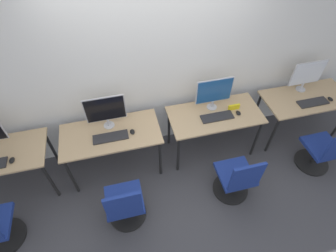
% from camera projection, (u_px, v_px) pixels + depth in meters
% --- Properties ---
extents(ground_plane, '(20.00, 20.00, 0.00)m').
position_uv_depth(ground_plane, '(170.00, 174.00, 3.80)').
color(ground_plane, '#3D3D42').
extents(wall_back, '(12.00, 0.05, 2.80)m').
position_uv_depth(wall_back, '(156.00, 63.00, 3.26)').
color(wall_back, silver).
rests_on(wall_back, ground_plane).
extents(mouse_far_left, '(0.06, 0.09, 0.03)m').
position_uv_depth(mouse_far_left, '(12.00, 160.00, 3.04)').
color(mouse_far_left, black).
rests_on(mouse_far_left, desk_far_left).
extents(desk_left, '(1.27, 0.63, 0.75)m').
position_uv_depth(desk_left, '(111.00, 138.00, 3.40)').
color(desk_left, tan).
rests_on(desk_left, ground_plane).
extents(monitor_left, '(0.50, 0.14, 0.48)m').
position_uv_depth(monitor_left, '(105.00, 110.00, 3.23)').
color(monitor_left, '#B2B2B7').
rests_on(monitor_left, desk_left).
extents(keyboard_left, '(0.44, 0.15, 0.02)m').
position_uv_depth(keyboard_left, '(111.00, 137.00, 3.28)').
color(keyboard_left, '#262628').
rests_on(keyboard_left, desk_left).
extents(mouse_left, '(0.06, 0.09, 0.03)m').
position_uv_depth(mouse_left, '(132.00, 132.00, 3.33)').
color(mouse_left, black).
rests_on(mouse_left, desk_left).
extents(office_chair_left, '(0.48, 0.48, 0.86)m').
position_uv_depth(office_chair_left, '(125.00, 206.00, 3.11)').
color(office_chair_left, black).
rests_on(office_chair_left, ground_plane).
extents(desk_right, '(1.27, 0.63, 0.75)m').
position_uv_depth(desk_right, '(214.00, 118.00, 3.63)').
color(desk_right, tan).
rests_on(desk_right, ground_plane).
extents(monitor_right, '(0.50, 0.14, 0.48)m').
position_uv_depth(monitor_right, '(214.00, 92.00, 3.46)').
color(monitor_right, '#B2B2B7').
rests_on(monitor_right, desk_right).
extents(keyboard_right, '(0.44, 0.15, 0.02)m').
position_uv_depth(keyboard_right, '(217.00, 117.00, 3.52)').
color(keyboard_right, '#262628').
rests_on(keyboard_right, desk_right).
extents(mouse_right, '(0.06, 0.09, 0.03)m').
position_uv_depth(mouse_right, '(238.00, 113.00, 3.56)').
color(mouse_right, black).
rests_on(mouse_right, desk_right).
extents(office_chair_right, '(0.48, 0.48, 0.86)m').
position_uv_depth(office_chair_right, '(236.00, 180.00, 3.35)').
color(office_chair_right, black).
rests_on(office_chair_right, ground_plane).
extents(desk_far_right, '(1.27, 0.63, 0.75)m').
position_uv_depth(desk_far_right, '(305.00, 102.00, 3.86)').
color(desk_far_right, tan).
rests_on(desk_far_right, ground_plane).
extents(monitor_far_right, '(0.50, 0.14, 0.48)m').
position_uv_depth(monitor_far_right, '(307.00, 74.00, 3.72)').
color(monitor_far_right, '#B2B2B7').
rests_on(monitor_far_right, desk_far_right).
extents(keyboard_far_right, '(0.44, 0.15, 0.02)m').
position_uv_depth(keyboard_far_right, '(313.00, 102.00, 3.71)').
color(keyboard_far_right, '#262628').
rests_on(keyboard_far_right, desk_far_right).
extents(mouse_far_right, '(0.06, 0.09, 0.03)m').
position_uv_depth(mouse_far_right, '(330.00, 99.00, 3.75)').
color(mouse_far_right, black).
rests_on(mouse_far_right, desk_far_right).
extents(office_chair_far_right, '(0.48, 0.48, 0.86)m').
position_uv_depth(office_chair_far_right, '(323.00, 152.00, 3.64)').
color(office_chair_far_right, black).
rests_on(office_chair_far_right, ground_plane).
extents(placard_right, '(0.16, 0.03, 0.08)m').
position_uv_depth(placard_right, '(234.00, 107.00, 3.61)').
color(placard_right, yellow).
rests_on(placard_right, desk_right).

